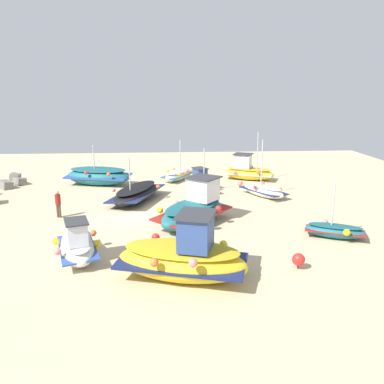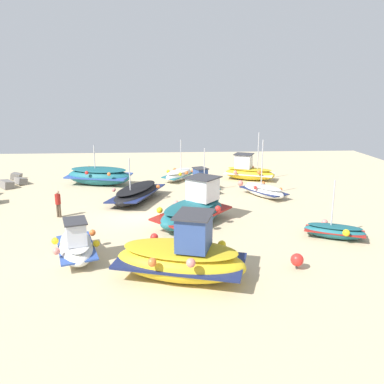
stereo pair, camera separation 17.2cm
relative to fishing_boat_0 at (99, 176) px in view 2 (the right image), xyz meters
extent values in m
plane|color=#C6B289|center=(-8.41, -3.55, -0.73)|extent=(50.06, 50.06, 0.00)
ellipsoid|color=#1E6670|center=(0.00, 0.00, -0.06)|extent=(3.42, 5.55, 1.46)
cube|color=#2D4C9E|center=(0.00, 0.00, 0.00)|extent=(3.37, 5.35, 0.25)
ellipsoid|color=#1A565F|center=(0.00, 0.00, 0.49)|extent=(2.95, 4.87, 0.34)
cylinder|color=#B7B7BC|center=(0.07, 0.27, 1.50)|extent=(0.08, 0.08, 1.81)
sphere|color=orange|center=(1.46, 1.01, 0.39)|extent=(0.28, 0.28, 0.28)
sphere|color=red|center=(-1.00, 0.73, 0.45)|extent=(0.28, 0.28, 0.28)
sphere|color=red|center=(1.00, -0.73, 0.27)|extent=(0.28, 0.28, 0.28)
sphere|color=orange|center=(-1.46, -1.02, 0.41)|extent=(0.28, 0.28, 0.28)
ellipsoid|color=gold|center=(-16.70, -5.86, -0.06)|extent=(3.69, 5.68, 1.47)
cube|color=navy|center=(-16.70, -5.86, 0.01)|extent=(3.64, 5.49, 0.25)
ellipsoid|color=gold|center=(-16.70, -5.86, 0.50)|extent=(3.19, 4.98, 0.34)
cube|color=#2D4784|center=(-16.86, -6.41, 1.28)|extent=(1.77, 1.57, 1.34)
cube|color=#333338|center=(-16.86, -6.41, 1.98)|extent=(2.05, 1.82, 0.06)
sphere|color=red|center=(-15.10, -4.81, 0.42)|extent=(0.35, 0.35, 0.35)
sphere|color=orange|center=(-17.66, -4.80, 0.41)|extent=(0.35, 0.35, 0.35)
sphere|color=red|center=(-15.52, -6.22, 0.30)|extent=(0.35, 0.35, 0.35)
sphere|color=#EA7F75|center=(-18.09, -6.21, 0.54)|extent=(0.35, 0.35, 0.35)
sphere|color=yellow|center=(-15.95, -7.63, 0.36)|extent=(0.35, 0.35, 0.35)
ellipsoid|color=#1E6670|center=(-12.72, -13.83, -0.39)|extent=(2.38, 3.27, 0.75)
cube|color=maroon|center=(-12.72, -13.83, -0.36)|extent=(2.34, 3.16, 0.14)
ellipsoid|color=#1A565F|center=(-12.72, -13.83, -0.11)|extent=(2.07, 2.86, 0.18)
cylinder|color=#B7B7BC|center=(-12.64, -13.66, 1.10)|extent=(0.08, 0.08, 2.33)
sphere|color=#EA7F75|center=(-11.81, -13.66, -0.21)|extent=(0.35, 0.35, 0.35)
sphere|color=yellow|center=(-13.63, -14.01, -0.13)|extent=(0.35, 0.35, 0.35)
ellipsoid|color=white|center=(-4.43, -12.17, -0.33)|extent=(3.91, 3.07, 0.80)
cube|color=navy|center=(-4.43, -12.17, -0.30)|extent=(3.80, 3.04, 0.08)
ellipsoid|color=beige|center=(-4.43, -12.17, 0.00)|extent=(3.44, 2.70, 0.14)
cylinder|color=#B7B7BC|center=(-4.21, -12.04, 1.66)|extent=(0.08, 0.08, 3.20)
sphere|color=orange|center=(-3.28, -12.43, -0.03)|extent=(0.25, 0.25, 0.25)
sphere|color=red|center=(-4.83, -11.48, 0.02)|extent=(0.25, 0.25, 0.25)
sphere|color=orange|center=(-4.78, -13.29, -0.14)|extent=(0.25, 0.25, 0.25)
ellipsoid|color=white|center=(-14.36, -1.29, -0.29)|extent=(3.98, 2.53, 0.93)
cube|color=#2D4C9E|center=(-14.36, -1.29, -0.25)|extent=(3.85, 2.51, 0.13)
ellipsoid|color=beige|center=(-14.36, -1.29, 0.07)|extent=(3.50, 2.20, 0.19)
cube|color=silver|center=(-14.84, -1.44, 0.63)|extent=(1.35, 1.12, 0.97)
cube|color=#333338|center=(-14.84, -1.44, 1.14)|extent=(1.56, 1.30, 0.06)
sphere|color=orange|center=(-13.18, -1.82, -0.01)|extent=(0.31, 0.31, 0.31)
sphere|color=yellow|center=(-14.30, -0.38, 0.05)|extent=(0.31, 0.31, 0.31)
sphere|color=yellow|center=(-14.41, -2.21, -0.07)|extent=(0.31, 0.31, 0.31)
sphere|color=#EA7F75|center=(-15.54, -0.76, 0.07)|extent=(0.31, 0.31, 0.31)
ellipsoid|color=#1E6670|center=(-10.17, -6.80, -0.12)|extent=(5.40, 4.95, 1.36)
cube|color=maroon|center=(-10.17, -6.80, -0.06)|extent=(5.24, 4.82, 0.26)
ellipsoid|color=#1A565F|center=(-10.17, -6.80, 0.39)|extent=(4.71, 4.31, 0.33)
cube|color=white|center=(-9.41, -7.41, 1.12)|extent=(1.98, 1.98, 1.28)
cube|color=#333338|center=(-9.41, -7.41, 1.79)|extent=(2.29, 2.29, 0.06)
sphere|color=yellow|center=(-10.56, -4.97, 0.25)|extent=(0.34, 0.34, 0.34)
sphere|color=orange|center=(-11.48, -7.26, 0.27)|extent=(0.34, 0.34, 0.34)
sphere|color=#EA7F75|center=(-9.43, -5.88, 0.30)|extent=(0.34, 0.34, 0.34)
sphere|color=red|center=(-10.35, -8.18, 0.22)|extent=(0.34, 0.34, 0.34)
sphere|color=orange|center=(-8.30, -6.80, 0.25)|extent=(0.34, 0.34, 0.34)
ellipsoid|color=black|center=(-5.05, -3.32, -0.23)|extent=(5.81, 3.93, 1.16)
cube|color=navy|center=(-5.05, -3.32, -0.18)|extent=(5.61, 3.87, 0.26)
ellipsoid|color=black|center=(-5.05, -3.32, 0.18)|extent=(5.09, 3.40, 0.31)
cylinder|color=#B7B7BC|center=(-5.96, -3.00, 1.31)|extent=(0.08, 0.08, 2.10)
sphere|color=#EA7F75|center=(-5.53, -1.87, 0.19)|extent=(0.27, 0.27, 0.27)
sphere|color=orange|center=(-4.57, -4.76, 0.13)|extent=(0.27, 0.27, 0.27)
ellipsoid|color=white|center=(1.32, -6.39, -0.33)|extent=(3.87, 3.06, 0.88)
cube|color=#1E6670|center=(1.32, -6.39, -0.29)|extent=(3.74, 2.98, 0.15)
ellipsoid|color=beige|center=(1.32, -6.39, 0.01)|extent=(3.39, 2.66, 0.20)
cylinder|color=#B7B7BC|center=(1.61, -6.57, 1.33)|extent=(0.08, 0.08, 2.51)
sphere|color=orange|center=(1.84, -7.56, -0.09)|extent=(0.28, 0.28, 0.28)
sphere|color=orange|center=(2.15, -6.05, -0.01)|extent=(0.28, 0.28, 0.28)
sphere|color=orange|center=(0.94, -7.00, -0.06)|extent=(0.28, 0.28, 0.28)
sphere|color=yellow|center=(1.26, -5.50, 0.01)|extent=(0.28, 0.28, 0.28)
sphere|color=yellow|center=(0.05, -6.45, 0.03)|extent=(0.28, 0.28, 0.28)
ellipsoid|color=gold|center=(0.99, -12.28, -0.24)|extent=(3.27, 4.51, 0.99)
cube|color=white|center=(0.99, -12.28, -0.19)|extent=(3.26, 4.38, 0.09)
ellipsoid|color=gold|center=(0.99, -12.28, 0.17)|extent=(2.87, 3.97, 0.17)
cube|color=white|center=(1.21, -11.79, 0.82)|extent=(1.64, 1.66, 1.13)
cube|color=#333338|center=(1.21, -11.79, 1.41)|extent=(1.90, 1.93, 0.06)
cylinder|color=#B7B7BC|center=(0.72, -12.88, 1.75)|extent=(0.08, 0.08, 3.00)
sphere|color=orange|center=(-0.30, -12.76, 0.16)|extent=(0.33, 0.33, 0.33)
sphere|color=orange|center=(1.89, -12.68, 0.14)|extent=(0.33, 0.33, 0.33)
sphere|color=#EA7F75|center=(0.50, -10.99, 0.01)|extent=(0.33, 0.33, 0.33)
ellipsoid|color=white|center=(-2.59, -7.99, -0.33)|extent=(3.57, 2.52, 0.88)
cube|color=#1E6670|center=(-2.59, -7.99, -0.29)|extent=(3.45, 2.47, 0.15)
ellipsoid|color=beige|center=(-2.59, -7.99, 0.01)|extent=(3.12, 2.18, 0.20)
cube|color=#2D4784|center=(-2.33, -7.87, 0.50)|extent=(1.22, 1.10, 0.84)
cube|color=#333338|center=(-2.33, -7.87, 0.95)|extent=(1.41, 1.27, 0.06)
cylinder|color=#B7B7BC|center=(-2.88, -8.12, 1.29)|extent=(0.08, 0.08, 2.43)
sphere|color=#EA7F75|center=(-3.74, -7.69, -0.11)|extent=(0.30, 0.30, 0.30)
sphere|color=#EA7F75|center=(-2.72, -8.85, 0.02)|extent=(0.30, 0.30, 0.30)
sphere|color=yellow|center=(-2.89, -7.31, -0.11)|extent=(0.30, 0.30, 0.30)
sphere|color=yellow|center=(-1.87, -8.47, -0.02)|extent=(0.30, 0.30, 0.30)
sphere|color=#EA7F75|center=(-2.04, -6.94, 0.01)|extent=(0.30, 0.30, 0.30)
cylinder|color=brown|center=(-8.31, 1.08, -0.33)|extent=(0.14, 0.14, 0.80)
cylinder|color=brown|center=(-8.38, 0.94, -0.33)|extent=(0.14, 0.14, 0.80)
cylinder|color=maroon|center=(-8.34, 1.01, 0.37)|extent=(0.32, 0.32, 0.60)
sphere|color=tan|center=(-8.34, 1.01, 0.78)|extent=(0.22, 0.22, 0.22)
cube|color=slate|center=(-0.73, 6.89, -0.44)|extent=(1.47, 1.43, 0.67)
cube|color=slate|center=(0.59, 6.30, -0.48)|extent=(1.55, 1.39, 0.71)
cube|color=slate|center=(2.41, 7.27, -0.47)|extent=(0.90, 0.79, 0.66)
cylinder|color=#3F3F42|center=(-1.81, -11.01, -0.66)|extent=(0.08, 0.08, 0.14)
sphere|color=#EA7F75|center=(-1.81, -11.01, -0.36)|extent=(0.45, 0.45, 0.45)
cylinder|color=#3F3F42|center=(-16.19, -10.77, -0.65)|extent=(0.08, 0.08, 0.15)
sphere|color=red|center=(-16.19, -10.77, -0.31)|extent=(0.54, 0.54, 0.54)
camera|label=1|loc=(-31.30, -5.24, 6.56)|focal=37.36mm
camera|label=2|loc=(-31.31, -5.41, 6.56)|focal=37.36mm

